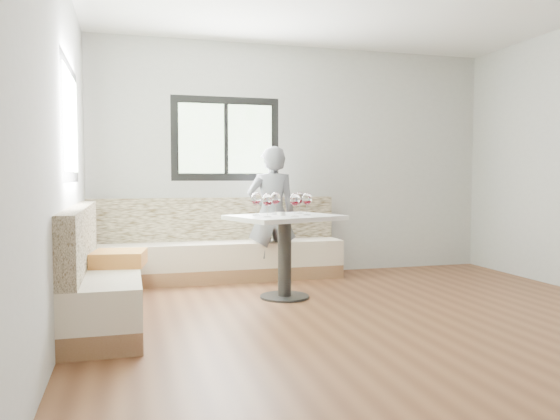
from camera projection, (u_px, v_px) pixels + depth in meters
name	position (u px, v px, depth m)	size (l,w,h in m)	color
room	(377.00, 150.00, 4.42)	(5.01, 5.01, 2.81)	brown
banquette	(174.00, 262.00, 5.57)	(2.90, 2.80, 0.95)	brown
table	(285.00, 236.00, 5.37)	(1.20, 1.07, 0.82)	black
person	(272.00, 214.00, 6.26)	(0.56, 0.37, 1.54)	slate
olive_ramekin	(281.00, 214.00, 5.33)	(0.09, 0.09, 0.03)	white
wine_glass_a	(267.00, 201.00, 5.09)	(0.10, 0.10, 0.22)	white
wine_glass_b	(295.00, 200.00, 5.16)	(0.10, 0.10, 0.22)	white
wine_glass_c	(307.00, 199.00, 5.36)	(0.10, 0.10, 0.22)	white
wine_glass_d	(276.00, 199.00, 5.46)	(0.10, 0.10, 0.22)	white
wine_glass_e	(300.00, 198.00, 5.61)	(0.10, 0.10, 0.22)	white
wine_glass_f	(256.00, 199.00, 5.35)	(0.10, 0.10, 0.22)	white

